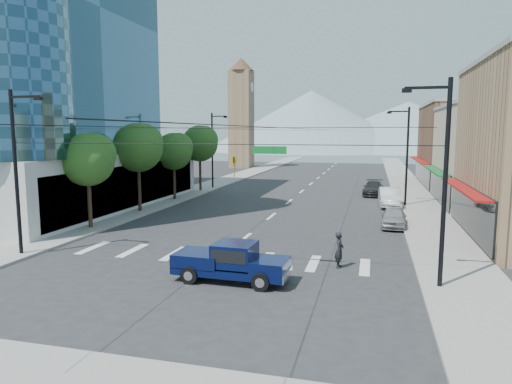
{
  "coord_description": "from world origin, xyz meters",
  "views": [
    {
      "loc": [
        7.83,
        -21.46,
        6.78
      ],
      "look_at": [
        0.7,
        6.23,
        3.0
      ],
      "focal_mm": 32.0,
      "sensor_mm": 36.0,
      "label": 1
    }
  ],
  "objects_px": {
    "parked_car_mid": "(390,197)",
    "parked_car_near": "(394,217)",
    "pickup_truck": "(231,261)",
    "pedestrian": "(339,250)",
    "parked_car_far": "(374,188)"
  },
  "relations": [
    {
      "from": "parked_car_mid",
      "to": "parked_car_near",
      "type": "bearing_deg",
      "value": -92.63
    },
    {
      "from": "pickup_truck",
      "to": "pedestrian",
      "type": "height_order",
      "value": "pedestrian"
    },
    {
      "from": "parked_car_far",
      "to": "pickup_truck",
      "type": "bearing_deg",
      "value": -99.12
    },
    {
      "from": "parked_car_near",
      "to": "parked_car_mid",
      "type": "height_order",
      "value": "parked_car_mid"
    },
    {
      "from": "pedestrian",
      "to": "parked_car_far",
      "type": "xyz_separation_m",
      "value": [
        1.62,
        27.68,
        -0.15
      ]
    },
    {
      "from": "pickup_truck",
      "to": "parked_car_mid",
      "type": "height_order",
      "value": "pickup_truck"
    },
    {
      "from": "parked_car_mid",
      "to": "parked_car_far",
      "type": "xyz_separation_m",
      "value": [
        -1.44,
        7.31,
        -0.09
      ]
    },
    {
      "from": "pickup_truck",
      "to": "pedestrian",
      "type": "distance_m",
      "value": 5.74
    },
    {
      "from": "parked_car_mid",
      "to": "parked_car_far",
      "type": "distance_m",
      "value": 7.45
    },
    {
      "from": "parked_car_far",
      "to": "pedestrian",
      "type": "bearing_deg",
      "value": -91.04
    },
    {
      "from": "pedestrian",
      "to": "parked_car_mid",
      "type": "distance_m",
      "value": 20.59
    },
    {
      "from": "pickup_truck",
      "to": "parked_car_far",
      "type": "distance_m",
      "value": 31.66
    },
    {
      "from": "pedestrian",
      "to": "parked_car_mid",
      "type": "xyz_separation_m",
      "value": [
        3.06,
        20.36,
        -0.06
      ]
    },
    {
      "from": "pickup_truck",
      "to": "parked_car_mid",
      "type": "relative_size",
      "value": 1.04
    },
    {
      "from": "parked_car_near",
      "to": "parked_car_far",
      "type": "distance_m",
      "value": 16.78
    }
  ]
}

